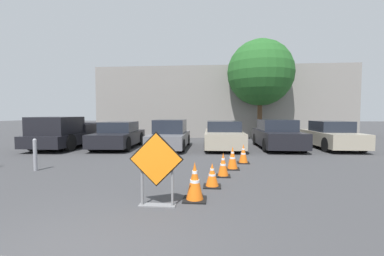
{
  "coord_description": "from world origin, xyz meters",
  "views": [
    {
      "loc": [
        1.84,
        -2.58,
        1.8
      ],
      "look_at": [
        0.51,
        11.74,
        0.98
      ],
      "focal_mm": 24.0,
      "sensor_mm": 36.0,
      "label": 1
    }
  ],
  "objects_px": {
    "pickup_truck": "(66,134)",
    "traffic_cone_fifth": "(243,154)",
    "bollard_nearest": "(35,154)",
    "traffic_cone_fourth": "(232,158)",
    "parked_car_nearest": "(119,135)",
    "traffic_cone_third": "(223,165)",
    "parked_car_second": "(170,135)",
    "parked_car_fourth": "(277,135)",
    "traffic_cone_nearest": "(195,182)",
    "traffic_cone_second": "(212,175)",
    "road_closed_sign": "(156,166)",
    "parked_car_fifth": "(331,136)",
    "parked_car_third": "(224,136)"
  },
  "relations": [
    {
      "from": "traffic_cone_third",
      "to": "traffic_cone_fourth",
      "type": "xyz_separation_m",
      "value": [
        0.33,
        0.98,
        0.03
      ]
    },
    {
      "from": "traffic_cone_nearest",
      "to": "traffic_cone_second",
      "type": "height_order",
      "value": "traffic_cone_nearest"
    },
    {
      "from": "traffic_cone_nearest",
      "to": "parked_car_fifth",
      "type": "xyz_separation_m",
      "value": [
        6.31,
        8.45,
        0.27
      ]
    },
    {
      "from": "parked_car_second",
      "to": "bollard_nearest",
      "type": "bearing_deg",
      "value": 58.03
    },
    {
      "from": "bollard_nearest",
      "to": "traffic_cone_fourth",
      "type": "bearing_deg",
      "value": 7.32
    },
    {
      "from": "road_closed_sign",
      "to": "parked_car_fifth",
      "type": "xyz_separation_m",
      "value": [
        7.01,
        8.88,
        -0.14
      ]
    },
    {
      "from": "traffic_cone_third",
      "to": "parked_car_nearest",
      "type": "distance_m",
      "value": 7.8
    },
    {
      "from": "traffic_cone_third",
      "to": "parked_car_nearest",
      "type": "relative_size",
      "value": 0.15
    },
    {
      "from": "traffic_cone_second",
      "to": "traffic_cone_fifth",
      "type": "bearing_deg",
      "value": 70.83
    },
    {
      "from": "traffic_cone_fourth",
      "to": "pickup_truck",
      "type": "height_order",
      "value": "pickup_truck"
    },
    {
      "from": "traffic_cone_fifth",
      "to": "parked_car_fifth",
      "type": "relative_size",
      "value": 0.17
    },
    {
      "from": "traffic_cone_nearest",
      "to": "traffic_cone_fifth",
      "type": "distance_m",
      "value": 4.35
    },
    {
      "from": "traffic_cone_third",
      "to": "parked_car_second",
      "type": "distance_m",
      "value": 6.23
    },
    {
      "from": "traffic_cone_fifth",
      "to": "pickup_truck",
      "type": "xyz_separation_m",
      "value": [
        -8.81,
        3.4,
        0.4
      ]
    },
    {
      "from": "traffic_cone_second",
      "to": "parked_car_second",
      "type": "relative_size",
      "value": 0.14
    },
    {
      "from": "parked_car_nearest",
      "to": "parked_car_fourth",
      "type": "bearing_deg",
      "value": 179.75
    },
    {
      "from": "traffic_cone_nearest",
      "to": "parked_car_nearest",
      "type": "bearing_deg",
      "value": 120.8
    },
    {
      "from": "pickup_truck",
      "to": "traffic_cone_fifth",
      "type": "bearing_deg",
      "value": 158.18
    },
    {
      "from": "parked_car_second",
      "to": "parked_car_fourth",
      "type": "xyz_separation_m",
      "value": [
        5.48,
        0.52,
        0.02
      ]
    },
    {
      "from": "traffic_cone_third",
      "to": "pickup_truck",
      "type": "xyz_separation_m",
      "value": [
        -8.03,
        5.43,
        0.41
      ]
    },
    {
      "from": "traffic_cone_second",
      "to": "parked_car_fifth",
      "type": "bearing_deg",
      "value": 51.28
    },
    {
      "from": "parked_car_third",
      "to": "parked_car_nearest",
      "type": "bearing_deg",
      "value": 1.0
    },
    {
      "from": "traffic_cone_third",
      "to": "parked_car_fourth",
      "type": "relative_size",
      "value": 0.16
    },
    {
      "from": "traffic_cone_fourth",
      "to": "traffic_cone_fifth",
      "type": "height_order",
      "value": "traffic_cone_fourth"
    },
    {
      "from": "traffic_cone_nearest",
      "to": "parked_car_fourth",
      "type": "height_order",
      "value": "parked_car_fourth"
    },
    {
      "from": "parked_car_fourth",
      "to": "road_closed_sign",
      "type": "bearing_deg",
      "value": 62.47
    },
    {
      "from": "traffic_cone_nearest",
      "to": "parked_car_fifth",
      "type": "distance_m",
      "value": 10.55
    },
    {
      "from": "traffic_cone_nearest",
      "to": "traffic_cone_fifth",
      "type": "xyz_separation_m",
      "value": [
        1.43,
        4.11,
        -0.06
      ]
    },
    {
      "from": "parked_car_second",
      "to": "parked_car_fifth",
      "type": "relative_size",
      "value": 1.01
    },
    {
      "from": "traffic_cone_fifth",
      "to": "parked_car_fourth",
      "type": "bearing_deg",
      "value": 62.74
    },
    {
      "from": "traffic_cone_fourth",
      "to": "parked_car_fourth",
      "type": "xyz_separation_m",
      "value": [
        2.6,
        5.22,
        0.33
      ]
    },
    {
      "from": "traffic_cone_nearest",
      "to": "road_closed_sign",
      "type": "bearing_deg",
      "value": -148.47
    },
    {
      "from": "traffic_cone_fifth",
      "to": "parked_car_second",
      "type": "relative_size",
      "value": 0.16
    },
    {
      "from": "parked_car_second",
      "to": "bollard_nearest",
      "type": "distance_m",
      "value": 6.4
    },
    {
      "from": "traffic_cone_second",
      "to": "traffic_cone_fifth",
      "type": "relative_size",
      "value": 0.85
    },
    {
      "from": "road_closed_sign",
      "to": "parked_car_fourth",
      "type": "xyz_separation_m",
      "value": [
        4.27,
        8.71,
        -0.11
      ]
    },
    {
      "from": "parked_car_fifth",
      "to": "bollard_nearest",
      "type": "bearing_deg",
      "value": 26.81
    },
    {
      "from": "parked_car_nearest",
      "to": "parked_car_fourth",
      "type": "distance_m",
      "value": 8.24
    },
    {
      "from": "traffic_cone_third",
      "to": "pickup_truck",
      "type": "relative_size",
      "value": 0.13
    },
    {
      "from": "road_closed_sign",
      "to": "traffic_cone_fourth",
      "type": "bearing_deg",
      "value": 64.43
    },
    {
      "from": "traffic_cone_nearest",
      "to": "traffic_cone_fifth",
      "type": "relative_size",
      "value": 1.16
    },
    {
      "from": "parked_car_fourth",
      "to": "bollard_nearest",
      "type": "distance_m",
      "value": 10.64
    },
    {
      "from": "parked_car_second",
      "to": "road_closed_sign",
      "type": "bearing_deg",
      "value": 97.4
    },
    {
      "from": "road_closed_sign",
      "to": "parked_car_fourth",
      "type": "height_order",
      "value": "parked_car_fourth"
    },
    {
      "from": "parked_car_nearest",
      "to": "bollard_nearest",
      "type": "distance_m",
      "value": 5.57
    },
    {
      "from": "traffic_cone_second",
      "to": "parked_car_fourth",
      "type": "distance_m",
      "value": 7.96
    },
    {
      "from": "traffic_cone_nearest",
      "to": "parked_car_second",
      "type": "distance_m",
      "value": 7.99
    },
    {
      "from": "parked_car_nearest",
      "to": "traffic_cone_fourth",
      "type": "bearing_deg",
      "value": 136.29
    },
    {
      "from": "road_closed_sign",
      "to": "traffic_cone_fifth",
      "type": "distance_m",
      "value": 5.04
    },
    {
      "from": "pickup_truck",
      "to": "bollard_nearest",
      "type": "relative_size",
      "value": 5.27
    }
  ]
}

